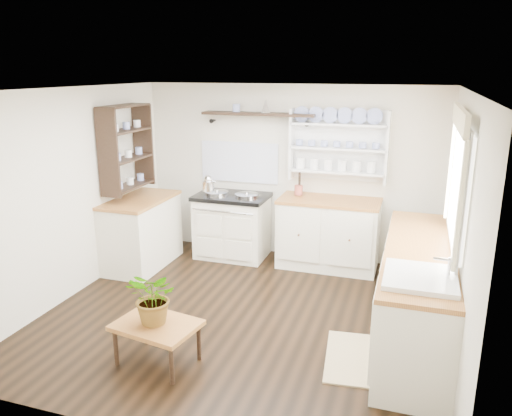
{
  "coord_description": "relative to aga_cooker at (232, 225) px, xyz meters",
  "views": [
    {
      "loc": [
        1.59,
        -4.46,
        2.49
      ],
      "look_at": [
        0.06,
        0.25,
        1.1
      ],
      "focal_mm": 35.0,
      "sensor_mm": 36.0,
      "label": 1
    }
  ],
  "objects": [
    {
      "name": "window",
      "position": [
        2.66,
        -1.42,
        1.12
      ],
      "size": [
        0.08,
        1.55,
        1.22
      ],
      "color": "white",
      "rests_on": "wall_right"
    },
    {
      "name": "center_table",
      "position": [
        0.29,
        -2.63,
        -0.11
      ],
      "size": [
        0.77,
        0.6,
        0.38
      ],
      "rotation": [
        0.0,
        0.0,
        -0.17
      ],
      "color": "brown",
      "rests_on": "floor"
    },
    {
      "name": "left_shelving",
      "position": [
        -1.13,
        -0.67,
        1.11
      ],
      "size": [
        0.28,
        0.8,
        1.05
      ],
      "primitive_type": "cube",
      "color": "black",
      "rests_on": "wall_left"
    },
    {
      "name": "plate_rack",
      "position": [
        1.36,
        0.29,
        1.12
      ],
      "size": [
        1.2,
        0.22,
        0.9
      ],
      "color": "white",
      "rests_on": "wall_back"
    },
    {
      "name": "back_cabinets",
      "position": [
        1.31,
        0.03,
        0.02
      ],
      "size": [
        1.27,
        0.63,
        0.9
      ],
      "color": "#EFE8CE",
      "rests_on": "floor"
    },
    {
      "name": "high_shelf",
      "position": [
        0.31,
        0.21,
        1.47
      ],
      "size": [
        1.5,
        0.29,
        0.16
      ],
      "color": "black",
      "rests_on": "wall_back"
    },
    {
      "name": "floor_rug",
      "position": [
        1.95,
        -2.04,
        -0.43
      ],
      "size": [
        0.64,
        0.9,
        0.02
      ],
      "primitive_type": "cube",
      "rotation": [
        0.0,
        0.0,
        0.11
      ],
      "color": "#987E58",
      "rests_on": "floor"
    },
    {
      "name": "kettle",
      "position": [
        -0.28,
        -0.12,
        0.59
      ],
      "size": [
        0.16,
        0.16,
        0.2
      ],
      "primitive_type": null,
      "color": "silver",
      "rests_on": "aga_cooker"
    },
    {
      "name": "left_cabinets",
      "position": [
        -0.99,
        -0.67,
        0.02
      ],
      "size": [
        0.62,
        1.13,
        0.9
      ],
      "color": "#EFE8CE",
      "rests_on": "floor"
    },
    {
      "name": "potted_plant",
      "position": [
        0.29,
        -2.63,
        0.18
      ],
      "size": [
        0.54,
        0.5,
        0.49
      ],
      "primitive_type": "imported",
      "rotation": [
        0.0,
        0.0,
        -0.34
      ],
      "color": "#3F7233",
      "rests_on": "center_table"
    },
    {
      "name": "wall_back",
      "position": [
        0.71,
        0.33,
        0.71
      ],
      "size": [
        4.0,
        0.02,
        2.3
      ],
      "primitive_type": "cube",
      "color": "beige",
      "rests_on": "ground"
    },
    {
      "name": "floor",
      "position": [
        0.71,
        -1.57,
        -0.44
      ],
      "size": [
        4.0,
        3.8,
        0.01
      ],
      "primitive_type": "cube",
      "color": "black",
      "rests_on": "ground"
    },
    {
      "name": "aga_cooker",
      "position": [
        0.0,
        0.0,
        0.0
      ],
      "size": [
        0.96,
        0.67,
        0.89
      ],
      "color": "white",
      "rests_on": "floor"
    },
    {
      "name": "belfast_sink",
      "position": [
        2.41,
        -2.22,
        0.36
      ],
      "size": [
        0.55,
        0.6,
        0.45
      ],
      "color": "white",
      "rests_on": "right_cabinets"
    },
    {
      "name": "ceiling",
      "position": [
        0.71,
        -1.57,
        1.86
      ],
      "size": [
        4.0,
        3.8,
        0.01
      ],
      "primitive_type": "cube",
      "color": "white",
      "rests_on": "wall_back"
    },
    {
      "name": "utensil_crock",
      "position": [
        0.89,
        0.11,
        0.53
      ],
      "size": [
        0.11,
        0.11,
        0.12
      ],
      "primitive_type": "cylinder",
      "color": "#A44A3C",
      "rests_on": "back_cabinets"
    },
    {
      "name": "right_cabinets",
      "position": [
        2.41,
        -1.47,
        0.02
      ],
      "size": [
        0.62,
        2.43,
        0.9
      ],
      "color": "#EFE8CE",
      "rests_on": "floor"
    },
    {
      "name": "wall_left",
      "position": [
        -1.29,
        -1.57,
        0.71
      ],
      "size": [
        0.02,
        3.8,
        2.3
      ],
      "primitive_type": "cube",
      "color": "beige",
      "rests_on": "ground"
    },
    {
      "name": "wall_right",
      "position": [
        2.71,
        -1.57,
        0.71
      ],
      "size": [
        0.02,
        3.8,
        2.3
      ],
      "primitive_type": "cube",
      "color": "beige",
      "rests_on": "ground"
    }
  ]
}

